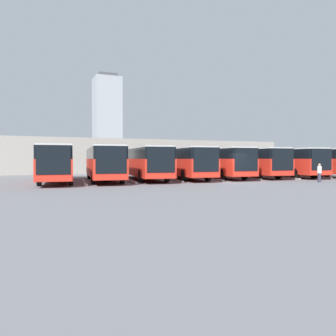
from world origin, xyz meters
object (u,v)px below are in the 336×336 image
(bus_6, at_px, (104,162))
(pedestrian, at_px, (319,172))
(bus_4, at_px, (183,162))
(bus_0, at_px, (310,161))
(bus_1, at_px, (282,161))
(bus_2, at_px, (249,161))
(bus_3, at_px, (217,161))
(bus_5, at_px, (145,162))
(bus_7, at_px, (57,162))

(bus_6, bearing_deg, pedestrian, 158.56)
(bus_4, xyz_separation_m, pedestrian, (-8.81, 9.04, -0.88))
(bus_0, distance_m, bus_1, 4.03)
(bus_1, height_order, bus_2, same)
(bus_4, xyz_separation_m, bus_6, (8.06, 0.13, 0.00))
(bus_0, bearing_deg, bus_3, 1.79)
(bus_3, xyz_separation_m, pedestrian, (-4.78, 9.04, -0.88))
(bus_0, distance_m, bus_6, 24.19)
(bus_3, xyz_separation_m, bus_5, (8.06, -0.08, 0.00))
(bus_4, bearing_deg, bus_0, -177.06)
(bus_3, relative_size, bus_4, 1.00)
(bus_5, relative_size, pedestrian, 7.64)
(bus_1, height_order, bus_7, same)
(bus_3, relative_size, bus_5, 1.00)
(bus_4, relative_size, bus_5, 1.00)
(bus_3, bearing_deg, bus_5, 5.87)
(bus_2, height_order, bus_7, same)
(bus_0, height_order, bus_3, same)
(bus_0, relative_size, bus_5, 1.00)
(bus_2, distance_m, pedestrian, 9.02)
(bus_5, relative_size, bus_6, 1.00)
(bus_0, bearing_deg, bus_1, 4.78)
(bus_7, bearing_deg, bus_5, -172.50)
(bus_0, height_order, bus_7, same)
(bus_3, xyz_separation_m, bus_4, (4.03, -0.00, 0.00))
(pedestrian, bearing_deg, bus_6, 84.74)
(bus_7, bearing_deg, bus_4, -173.22)
(bus_6, xyz_separation_m, bus_7, (4.03, -0.05, 0.00))
(bus_1, xyz_separation_m, bus_7, (24.17, -0.79, 0.00))
(bus_0, height_order, bus_2, same)
(bus_5, bearing_deg, bus_2, -174.37)
(bus_2, distance_m, bus_5, 12.09)
(bus_2, bearing_deg, bus_7, 6.37)
(bus_1, bearing_deg, bus_7, 4.55)
(bus_1, height_order, bus_5, same)
(bus_3, bearing_deg, bus_1, -179.70)
(bus_0, bearing_deg, bus_7, 4.58)
(bus_2, relative_size, pedestrian, 7.64)
(bus_7, bearing_deg, pedestrian, 163.19)
(bus_6, distance_m, pedestrian, 19.10)
(bus_4, relative_size, bus_6, 1.00)
(bus_3, distance_m, bus_7, 16.12)
(bus_2, xyz_separation_m, bus_5, (12.09, -0.17, 0.00))
(bus_1, bearing_deg, pedestrian, 74.56)
(bus_3, distance_m, bus_4, 4.03)
(bus_2, height_order, bus_4, same)
(bus_0, relative_size, bus_3, 1.00)
(bus_4, height_order, bus_7, same)
(bus_1, xyz_separation_m, bus_6, (20.14, -0.74, 0.00))
(pedestrian, bearing_deg, bus_5, 77.21)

